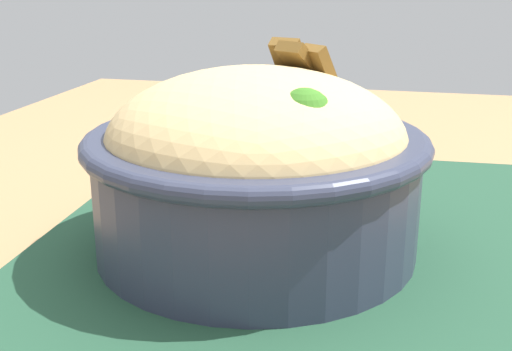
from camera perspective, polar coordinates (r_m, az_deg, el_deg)
name	(u,v)px	position (r m, az deg, el deg)	size (l,w,h in m)	color
table	(311,344)	(0.49, 4.76, -14.20)	(1.18, 0.88, 0.75)	#99754C
placemat	(301,240)	(0.46, 3.93, -5.55)	(0.43, 0.35, 0.00)	#1E422D
bowl	(256,164)	(0.42, 0.04, 1.00)	(0.26, 0.26, 0.13)	#2D3347
fork	(293,183)	(0.56, 3.23, -0.64)	(0.02, 0.13, 0.00)	#B4B4B4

